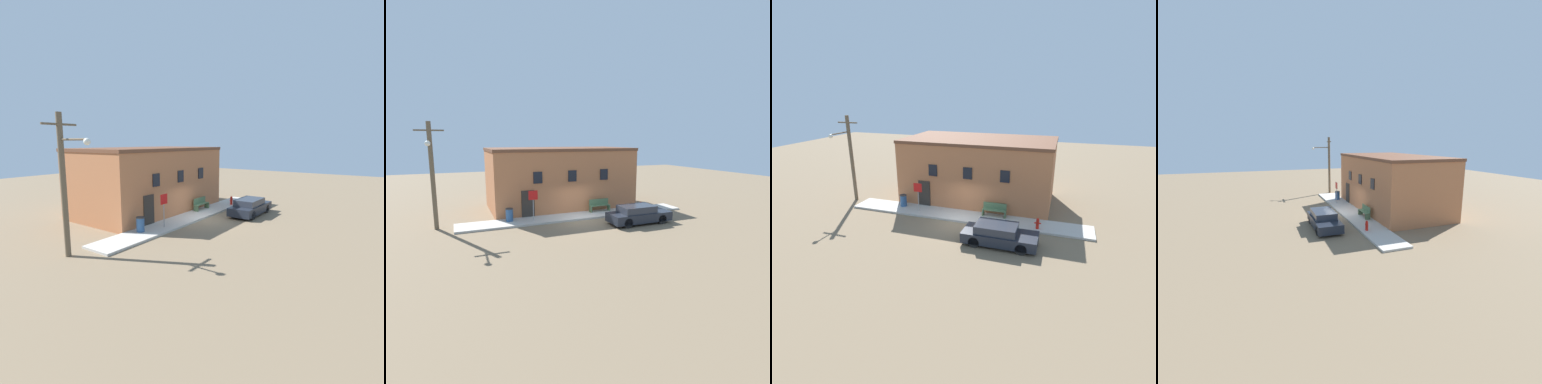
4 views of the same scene
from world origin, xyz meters
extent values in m
plane|color=#7A664C|center=(0.00, 0.00, 0.00)|extent=(80.00, 80.00, 0.00)
cube|color=#BCB7AD|center=(0.00, 1.06, 0.07)|extent=(18.25, 2.12, 0.14)
cube|color=#B26B42|center=(-0.09, 5.37, 2.54)|extent=(12.22, 6.50, 5.08)
cube|color=brown|center=(-0.09, 5.37, 5.20)|extent=(12.32, 6.60, 0.24)
cube|color=black|center=(-2.94, 2.09, 3.15)|extent=(0.70, 0.08, 0.90)
cube|color=black|center=(-0.09, 2.09, 3.15)|extent=(0.70, 0.08, 0.90)
cube|color=black|center=(2.76, 2.09, 3.15)|extent=(0.70, 0.08, 0.90)
cube|color=#2D2823|center=(-3.76, 2.09, 1.10)|extent=(1.00, 0.08, 2.20)
cylinder|color=red|center=(5.42, 0.48, 0.45)|extent=(0.21, 0.21, 0.61)
sphere|color=red|center=(5.42, 0.48, 0.81)|extent=(0.19, 0.19, 0.19)
cylinder|color=red|center=(5.26, 0.48, 0.54)|extent=(0.12, 0.10, 0.10)
cylinder|color=red|center=(5.59, 0.48, 0.54)|extent=(0.12, 0.10, 0.10)
cylinder|color=gray|center=(-3.67, 0.81, 1.26)|extent=(0.06, 0.06, 2.24)
cube|color=red|center=(-3.67, 0.79, 2.05)|extent=(0.68, 0.02, 0.68)
cube|color=#4C6B47|center=(1.32, 1.59, 0.38)|extent=(0.08, 0.44, 0.48)
cube|color=#4C6B47|center=(2.99, 1.59, 0.38)|extent=(0.08, 0.44, 0.48)
cube|color=#4C6B47|center=(2.16, 1.59, 0.64)|extent=(1.75, 0.44, 0.04)
cube|color=#4C6B47|center=(2.16, 1.79, 0.91)|extent=(1.75, 0.04, 0.49)
cylinder|color=#2D517F|center=(-5.32, 1.38, 0.59)|extent=(0.52, 0.52, 0.89)
cylinder|color=#2D2D2D|center=(-5.32, 1.38, 1.06)|extent=(0.55, 0.55, 0.06)
cylinder|color=brown|center=(-10.19, 1.73, 3.60)|extent=(0.29, 0.29, 7.19)
cylinder|color=brown|center=(-10.19, 0.70, 5.90)|extent=(0.10, 2.05, 0.10)
sphere|color=silver|center=(-10.19, -0.32, 5.80)|extent=(0.32, 0.32, 0.32)
cube|color=brown|center=(-10.19, 1.73, 6.62)|extent=(1.80, 0.10, 0.10)
cylinder|color=black|center=(4.83, -1.44, 0.34)|extent=(0.69, 0.20, 0.69)
cylinder|color=black|center=(4.83, -3.09, 0.34)|extent=(0.69, 0.20, 0.69)
cylinder|color=black|center=(1.99, -1.44, 0.34)|extent=(0.69, 0.20, 0.69)
cylinder|color=black|center=(1.99, -3.09, 0.34)|extent=(0.69, 0.20, 0.69)
cube|color=#1E232D|center=(3.41, -2.26, 0.51)|extent=(4.59, 1.85, 0.64)
cube|color=#282D38|center=(3.18, -2.26, 1.08)|extent=(2.52, 1.63, 0.50)
camera|label=1|loc=(-18.56, -11.79, 5.78)|focal=28.00mm
camera|label=2|loc=(-8.86, -20.13, 5.98)|focal=28.00mm
camera|label=3|loc=(6.59, -18.64, 9.00)|focal=28.00mm
camera|label=4|loc=(22.15, -6.64, 6.61)|focal=24.00mm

